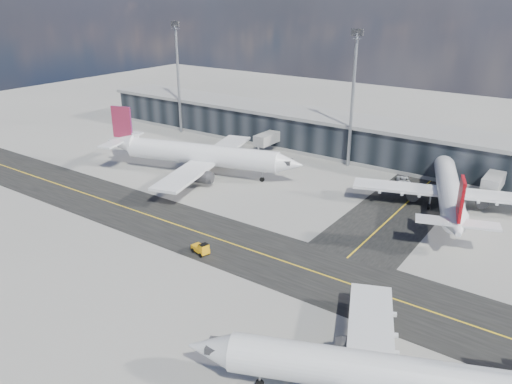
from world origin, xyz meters
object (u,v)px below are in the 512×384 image
airliner_redtail (449,190)px  airliner_near (388,375)px  airliner_af (199,154)px  service_van (404,181)px  baggage_tug (201,249)px

airliner_redtail → airliner_near: bearing=-99.3°
airliner_af → service_van: (37.31, 19.03, -3.66)m
airliner_af → service_van: bearing=101.3°
airliner_redtail → baggage_tug: 44.38m
airliner_near → service_van: size_ratio=7.47×
airliner_af → airliner_near: 67.97m
baggage_tug → service_van: 47.31m
airliner_near → baggage_tug: airliner_near is taller
airliner_redtail → service_van: 13.86m
airliner_af → baggage_tug: (23.22, -26.14, -3.40)m
baggage_tug → airliner_redtail: bearing=160.5°
airliner_af → baggage_tug: bearing=25.9°
airliner_near → service_van: (-18.80, 57.40, -3.01)m
airliner_near → airliner_af: bearing=32.9°
airliner_redtail → baggage_tug: (-24.67, -36.78, -2.84)m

